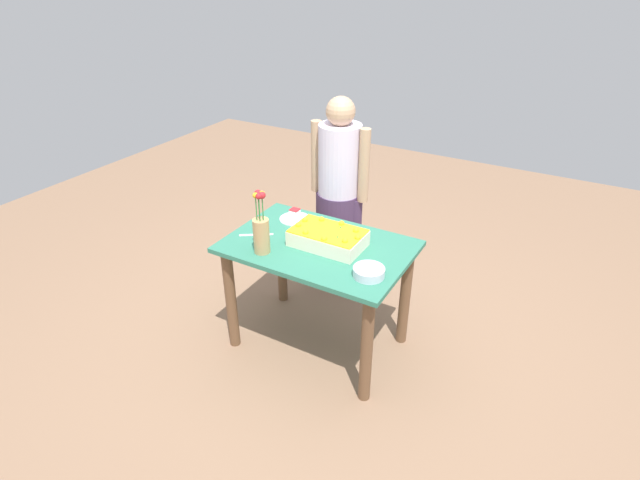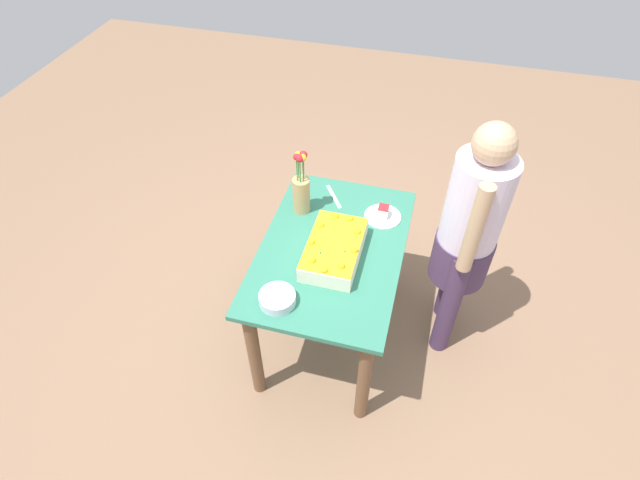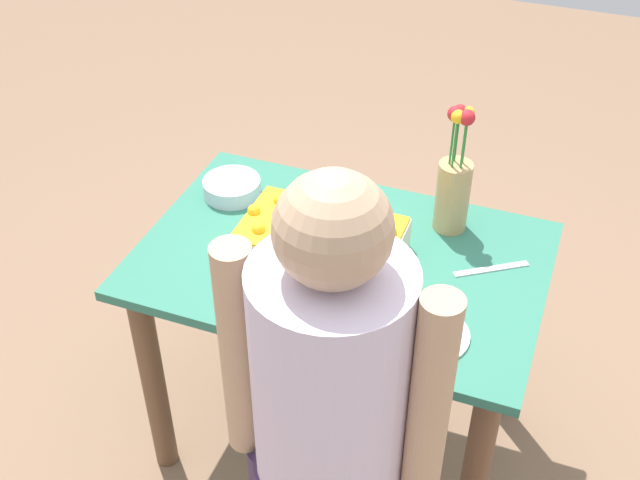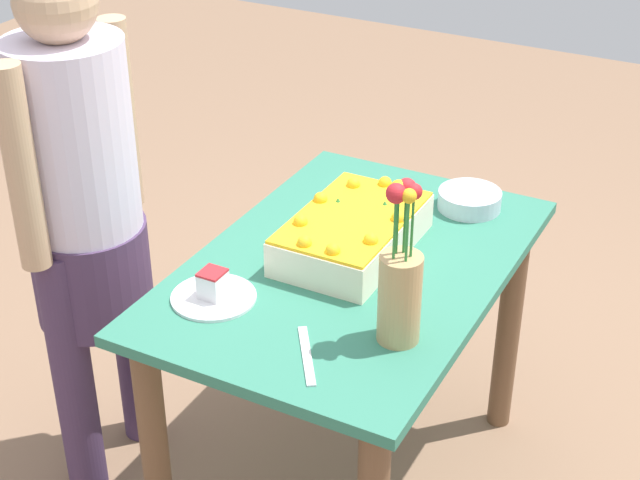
{
  "view_description": "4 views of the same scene",
  "coord_description": "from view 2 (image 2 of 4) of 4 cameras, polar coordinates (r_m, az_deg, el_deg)",
  "views": [
    {
      "loc": [
        1.31,
        -2.27,
        2.27
      ],
      "look_at": [
        0.02,
        -0.02,
        0.81
      ],
      "focal_mm": 28.0,
      "sensor_mm": 36.0,
      "label": 1
    },
    {
      "loc": [
        1.75,
        0.41,
        2.65
      ],
      "look_at": [
        0.08,
        -0.04,
        0.89
      ],
      "focal_mm": 28.0,
      "sensor_mm": 36.0,
      "label": 2
    },
    {
      "loc": [
        -0.55,
        1.62,
        2.16
      ],
      "look_at": [
        0.06,
        0.0,
        0.8
      ],
      "focal_mm": 45.0,
      "sensor_mm": 36.0,
      "label": 3
    },
    {
      "loc": [
        -1.9,
        -0.92,
        2.05
      ],
      "look_at": [
        -0.01,
        0.08,
        0.81
      ],
      "focal_mm": 55.0,
      "sensor_mm": 36.0,
      "label": 4
    }
  ],
  "objects": [
    {
      "name": "fruit_bowl",
      "position": [
        2.37,
        -4.9,
        -6.68
      ],
      "size": [
        0.17,
        0.17,
        0.05
      ],
      "primitive_type": "cylinder",
      "color": "silver",
      "rests_on": "dining_table"
    },
    {
      "name": "dining_table",
      "position": [
        2.72,
        1.32,
        -3.14
      ],
      "size": [
        1.11,
        0.74,
        0.76
      ],
      "color": "#327960",
      "rests_on": "ground_plane"
    },
    {
      "name": "sheet_cake",
      "position": [
        2.53,
        1.62,
        -1.01
      ],
      "size": [
        0.43,
        0.27,
        0.12
      ],
      "color": "#FFEFCF",
      "rests_on": "dining_table"
    },
    {
      "name": "serving_plate_with_slice",
      "position": [
        2.78,
        7.2,
        2.92
      ],
      "size": [
        0.2,
        0.2,
        0.08
      ],
      "color": "white",
      "rests_on": "dining_table"
    },
    {
      "name": "flower_vase",
      "position": [
        2.73,
        -2.15,
        5.71
      ],
      "size": [
        0.1,
        0.1,
        0.39
      ],
      "color": "tan",
      "rests_on": "dining_table"
    },
    {
      "name": "person_standing",
      "position": [
        2.68,
        16.6,
        0.98
      ],
      "size": [
        0.45,
        0.31,
        1.49
      ],
      "rotation": [
        0.0,
        0.0,
        -1.57
      ],
      "color": "#463152",
      "rests_on": "ground_plane"
    },
    {
      "name": "cake_knife",
      "position": [
        2.9,
        1.59,
        4.98
      ],
      "size": [
        0.19,
        0.14,
        0.0
      ],
      "primitive_type": "cube",
      "rotation": [
        0.0,
        0.0,
        3.73
      ],
      "color": "silver",
      "rests_on": "dining_table"
    },
    {
      "name": "ground_plane",
      "position": [
        3.2,
        1.14,
        -10.31
      ],
      "size": [
        8.0,
        8.0,
        0.0
      ],
      "primitive_type": "plane",
      "color": "#8B6950"
    }
  ]
}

